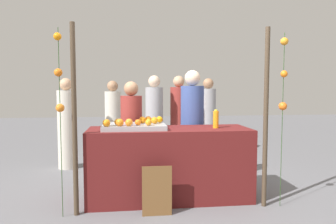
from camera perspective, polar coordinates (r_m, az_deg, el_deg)
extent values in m
plane|color=slate|center=(4.18, 0.26, -15.69)|extent=(24.00, 24.00, 0.00)
cube|color=#5B1919|center=(4.04, 0.26, -9.54)|extent=(2.07, 0.71, 0.92)
cube|color=#9EA0A5|center=(3.93, -6.30, -2.69)|extent=(0.79, 0.55, 0.06)
sphere|color=orange|center=(3.76, -3.62, -1.91)|extent=(0.08, 0.08, 0.08)
sphere|color=orange|center=(3.73, -8.89, -1.93)|extent=(0.09, 0.09, 0.09)
sphere|color=orange|center=(3.95, -2.51, -1.56)|extent=(0.09, 0.09, 0.09)
sphere|color=orange|center=(4.00, -4.74, -1.48)|extent=(0.09, 0.09, 0.09)
sphere|color=orange|center=(4.05, -3.67, -1.41)|extent=(0.09, 0.09, 0.09)
sphere|color=orange|center=(3.79, -5.58, -1.91)|extent=(0.08, 0.08, 0.08)
sphere|color=orange|center=(4.08, -1.58, -1.39)|extent=(0.08, 0.08, 0.08)
sphere|color=orange|center=(3.72, -11.33, -1.99)|extent=(0.09, 0.09, 0.09)
sphere|color=orange|center=(3.82, -9.29, -1.85)|extent=(0.08, 0.08, 0.08)
sphere|color=orange|center=(3.84, -11.26, -1.90)|extent=(0.08, 0.08, 0.08)
sphere|color=orange|center=(3.73, -7.24, -1.92)|extent=(0.09, 0.09, 0.09)
cylinder|color=orange|center=(4.03, 8.85, -1.38)|extent=(0.07, 0.07, 0.22)
cylinder|color=yellow|center=(4.02, 8.87, 0.32)|extent=(0.04, 0.04, 0.02)
cube|color=brown|center=(3.57, -2.05, -14.52)|extent=(0.33, 0.01, 0.58)
cube|color=black|center=(3.58, -2.07, -14.45)|extent=(0.31, 0.02, 0.56)
cylinder|color=maroon|center=(4.52, -6.75, -5.45)|extent=(0.31, 0.31, 1.33)
sphere|color=#A87A59|center=(4.46, -6.84, 4.33)|extent=(0.21, 0.21, 0.21)
cylinder|color=#384C8C|center=(4.62, 4.48, -4.33)|extent=(0.34, 0.34, 1.47)
sphere|color=beige|center=(4.57, 4.55, 6.28)|extent=(0.23, 0.23, 0.23)
cylinder|color=maroon|center=(6.26, 1.98, -2.08)|extent=(0.34, 0.34, 1.46)
sphere|color=tan|center=(6.22, 2.00, 5.68)|extent=(0.23, 0.23, 0.23)
cylinder|color=beige|center=(6.31, -10.12, -2.50)|extent=(0.32, 0.32, 1.38)
sphere|color=#A87A59|center=(6.27, -10.22, 4.75)|extent=(0.21, 0.21, 0.21)
cylinder|color=#99999E|center=(6.68, 7.40, -1.86)|extent=(0.33, 0.33, 1.43)
sphere|color=#A87A59|center=(6.64, 7.47, 5.26)|extent=(0.22, 0.22, 0.22)
cylinder|color=#99999E|center=(5.95, -2.54, -2.44)|extent=(0.34, 0.34, 1.46)
sphere|color=beige|center=(5.91, -2.57, 5.69)|extent=(0.23, 0.23, 0.23)
cylinder|color=beige|center=(5.82, -18.19, -3.09)|extent=(0.32, 0.32, 1.40)
sphere|color=tan|center=(5.78, -18.38, 4.90)|extent=(0.22, 0.22, 0.22)
cylinder|color=#473828|center=(3.57, -16.94, -1.52)|extent=(0.06, 0.06, 2.15)
cylinder|color=#473828|center=(3.87, 17.65, -1.11)|extent=(0.06, 0.06, 2.15)
cylinder|color=#2D4C23|center=(3.57, -19.28, -2.13)|extent=(0.01, 0.01, 2.09)
sphere|color=orange|center=(3.58, -19.79, 13.02)|extent=(0.08, 0.08, 0.08)
sphere|color=orange|center=(3.55, -19.66, 6.90)|extent=(0.09, 0.09, 0.09)
sphere|color=orange|center=(3.54, -19.35, 0.72)|extent=(0.09, 0.09, 0.09)
cylinder|color=#2D4C23|center=(3.93, 20.39, -1.58)|extent=(0.01, 0.01, 2.09)
sphere|color=orange|center=(3.97, 20.75, 12.13)|extent=(0.09, 0.09, 0.09)
sphere|color=orange|center=(3.91, 20.69, 6.61)|extent=(0.08, 0.08, 0.08)
sphere|color=orange|center=(3.93, 20.48, 1.02)|extent=(0.10, 0.10, 0.10)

